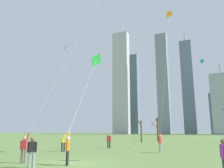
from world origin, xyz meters
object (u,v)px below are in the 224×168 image
kite_flyer_foreground_left_purple (84,101)px  bare_tree_rightmost (141,129)px  distant_kite_drifting_right_blue (65,56)px  kite_flyer_far_back_white (58,83)px  distant_kite_low_near_trees_teal (201,70)px  kite_flyer_midfield_left_orange (162,119)px  kite_flyer_midfield_right_green (78,116)px  bystander_watching_nearby (32,151)px  bystander_strolling_midfield (109,140)px  bare_tree_left_of_center (158,128)px

kite_flyer_foreground_left_purple → bare_tree_rightmost: bearing=89.1°
kite_flyer_foreground_left_purple → distant_kite_drifting_right_blue: 20.11m
kite_flyer_far_back_white → distant_kite_low_near_trees_teal: bearing=72.0°
kite_flyer_foreground_left_purple → kite_flyer_midfield_left_orange: (7.15, 2.37, -1.85)m
kite_flyer_midfield_right_green → bystander_watching_nearby: kite_flyer_midfield_right_green is taller
bystander_strolling_midfield → bare_tree_left_of_center: (1.76, 20.84, 1.55)m
kite_flyer_midfield_right_green → kite_flyer_foreground_left_purple: bearing=115.6°
bystander_watching_nearby → bystander_strolling_midfield: 14.73m
bare_tree_rightmost → bare_tree_left_of_center: 5.62m
kite_flyer_foreground_left_purple → distant_kite_drifting_right_blue: (-11.28, 13.20, 10.15)m
bystander_strolling_midfield → bare_tree_left_of_center: bare_tree_left_of_center is taller
kite_flyer_midfield_left_orange → bare_tree_rightmost: (-6.84, 18.32, -0.83)m
kite_flyer_midfield_left_orange → distant_kite_low_near_trees_teal: bearing=78.4°
kite_flyer_far_back_white → bystander_strolling_midfield: kite_flyer_far_back_white is taller
kite_flyer_midfield_left_orange → distant_kite_drifting_right_blue: distant_kite_drifting_right_blue is taller
kite_flyer_foreground_left_purple → kite_flyer_midfield_right_green: kite_flyer_foreground_left_purple is taller
kite_flyer_midfield_left_orange → bystander_watching_nearby: (-5.04, -11.92, -2.13)m
bystander_strolling_midfield → distant_kite_low_near_trees_teal: 22.96m
kite_flyer_foreground_left_purple → bare_tree_left_of_center: bearing=84.9°
bystander_strolling_midfield → distant_kite_drifting_right_blue: (-11.83, 8.10, 14.13)m
kite_flyer_foreground_left_purple → kite_flyer_midfield_left_orange: 7.76m
bare_tree_left_of_center → kite_flyer_midfield_right_green: bearing=-88.8°
kite_flyer_midfield_left_orange → bystander_strolling_midfield: (-6.61, 2.73, -2.13)m
bare_tree_rightmost → distant_kite_low_near_trees_teal: bearing=6.4°
distant_kite_low_near_trees_teal → bare_tree_rightmost: (-10.85, -1.23, -10.18)m
kite_flyer_foreground_left_purple → bystander_strolling_midfield: (0.54, 5.10, -3.98)m
bystander_watching_nearby → distant_kite_low_near_trees_teal: (9.04, 31.47, 11.48)m
kite_flyer_midfield_left_orange → bare_tree_left_of_center: (-4.85, 23.57, -0.58)m
bystander_strolling_midfield → bare_tree_rightmost: size_ratio=0.38×
bystander_strolling_midfield → bare_tree_rightmost: (-0.24, 15.59, 1.30)m
kite_flyer_far_back_white → distant_kite_low_near_trees_teal: (9.41, 28.93, 7.22)m
kite_flyer_foreground_left_purple → bystander_watching_nearby: kite_flyer_foreground_left_purple is taller
distant_kite_low_near_trees_teal → bare_tree_left_of_center: (-8.85, 4.02, -9.93)m
kite_flyer_far_back_white → distant_kite_drifting_right_blue: bearing=122.8°
kite_flyer_midfield_right_green → kite_flyer_far_back_white: size_ratio=0.54×
kite_flyer_foreground_left_purple → bystander_strolling_midfield: bearing=83.9°
kite_flyer_far_back_white → bystander_strolling_midfield: (-1.20, 12.11, -4.26)m
kite_flyer_midfield_right_green → kite_flyer_midfield_left_orange: bearing=63.8°
distant_kite_drifting_right_blue → distant_kite_low_near_trees_teal: bearing=21.2°
kite_flyer_foreground_left_purple → kite_flyer_midfield_left_orange: bearing=18.3°
kite_flyer_midfield_left_orange → bare_tree_rightmost: size_ratio=3.86×
kite_flyer_midfield_right_green → bystander_strolling_midfield: size_ratio=5.74×
distant_kite_low_near_trees_teal → bare_tree_rightmost: 14.92m
kite_flyer_midfield_right_green → distant_kite_drifting_right_blue: distant_kite_drifting_right_blue is taller
kite_flyer_midfield_left_orange → distant_kite_low_near_trees_teal: (4.00, 19.55, 9.35)m
bare_tree_rightmost → bare_tree_left_of_center: (2.00, 5.25, 0.25)m
kite_flyer_far_back_white → bystander_strolling_midfield: bearing=95.7°
bare_tree_rightmost → kite_flyer_midfield_left_orange: bearing=-69.5°
kite_flyer_midfield_right_green → bystander_watching_nearby: size_ratio=5.74×
kite_flyer_midfield_left_orange → bystander_watching_nearby: 13.11m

